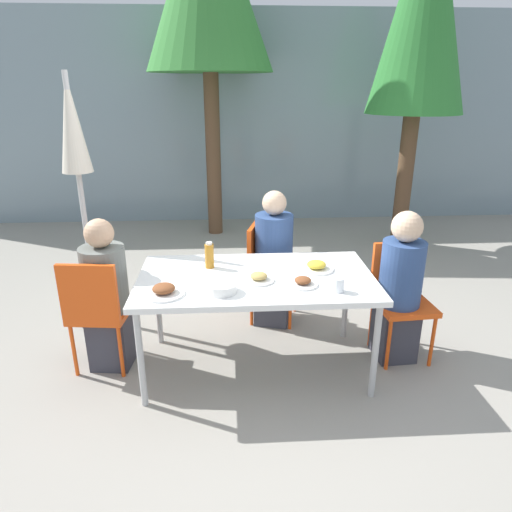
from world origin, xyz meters
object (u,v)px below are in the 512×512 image
Objects in this scene: drinking_cup at (338,285)px; salad_bowl at (222,288)px; person_far at (274,262)px; chair_left at (97,307)px; bottle at (209,255)px; tree_behind_right at (425,3)px; chair_far at (265,265)px; closed_umbrella at (76,155)px; person_left at (107,298)px; person_right at (399,290)px; chair_right at (400,291)px.

salad_bowl is at bearing 177.70° from drinking_cup.
chair_left is at bearing -47.93° from person_far.
tree_behind_right is at bearing 47.01° from bottle.
person_far reaches higher than chair_far.
closed_umbrella is at bearing 149.74° from drinking_cup.
drinking_cup is at bearing -5.02° from chair_left.
drinking_cup is at bearing 35.25° from chair_far.
drinking_cup is 0.47× the size of salad_bowl.
bottle is at bearing 16.22° from chair_left.
tree_behind_right reaches higher than drinking_cup.
tree_behind_right is (2.30, 3.00, 2.08)m from salad_bowl.
closed_umbrella reaches higher than person_far.
drinking_cup is at bearing 33.24° from person_far.
chair_left is at bearing 161.88° from salad_bowl.
tree_behind_right reaches higher than person_left.
chair_far is 0.11m from person_far.
chair_far is (1.26, 0.74, 0.00)m from chair_left.
person_far is 6.06× the size of bottle.
tree_behind_right reaches higher than salad_bowl.
closed_umbrella is (-2.45, 0.74, 0.90)m from person_right.
bottle is 4.05m from tree_behind_right.
chair_right is 1.43m from salad_bowl.
person_far is at bearing 32.84° from chair_left.
salad_bowl is (0.84, -0.37, 0.23)m from person_left.
person_left is 0.98× the size of person_right.
tree_behind_right reaches higher than person_right.
salad_bowl is (-0.75, 0.03, -0.02)m from drinking_cup.
chair_far is at bearing -40.79° from person_right.
bottle is (0.80, 0.14, 0.32)m from chair_left.
chair_right is 0.11m from person_right.
chair_right is 0.80m from drinking_cup.
person_right reaches higher than chair_far.
bottle is 0.45m from salad_bowl.
person_right is (-0.04, -0.08, 0.05)m from chair_right.
closed_umbrella reaches higher than chair_right.
person_far is 0.57× the size of closed_umbrella.
chair_left is 4.49× the size of salad_bowl.
closed_umbrella is at bearing 136.84° from salad_bowl.
person_left is at bearing -49.58° from person_far.
bottle is (-1.44, 0.02, 0.32)m from chair_right.
drinking_cup is 0.02× the size of tree_behind_right.
person_right reaches higher than bottle.
closed_umbrella is at bearing -21.20° from person_right.
person_left is 5.85× the size of salad_bowl.
person_left reaches higher than salad_bowl.
closed_umbrella is 1.72m from salad_bowl.
chair_left is at bearing -1.18° from chair_right.
tree_behind_right is at bearing 52.53° from salad_bowl.
salad_bowl is at bearing -17.61° from person_left.
drinking_cup is (1.89, -1.10, -0.68)m from closed_umbrella.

